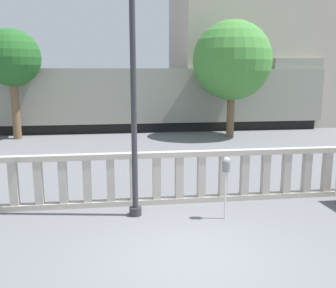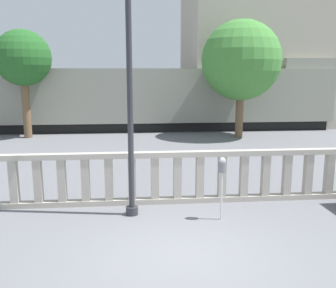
{
  "view_description": "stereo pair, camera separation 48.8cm",
  "coord_description": "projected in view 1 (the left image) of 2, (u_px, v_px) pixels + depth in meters",
  "views": [
    {
      "loc": [
        -1.31,
        -6.38,
        3.38
      ],
      "look_at": [
        0.14,
        3.91,
        1.39
      ],
      "focal_mm": 40.0,
      "sensor_mm": 36.0,
      "label": 1
    },
    {
      "loc": [
        -0.82,
        -6.44,
        3.38
      ],
      "look_at": [
        0.14,
        3.91,
        1.39
      ],
      "focal_mm": 40.0,
      "sensor_mm": 36.0,
      "label": 2
    }
  ],
  "objects": [
    {
      "name": "ground_plane",
      "position": [
        190.0,
        255.0,
        7.02
      ],
      "size": [
        160.0,
        160.0,
        0.0
      ],
      "primitive_type": "plane",
      "color": "slate"
    },
    {
      "name": "balustrade",
      "position": [
        168.0,
        178.0,
        9.72
      ],
      "size": [
        15.39,
        0.24,
        1.38
      ],
      "color": "#ADA599",
      "rests_on": "ground"
    },
    {
      "name": "lamppost",
      "position": [
        133.0,
        58.0,
        8.32
      ],
      "size": [
        0.33,
        0.33,
        6.77
      ],
      "color": "#2D2D33",
      "rests_on": "ground"
    },
    {
      "name": "parking_meter",
      "position": [
        226.0,
        169.0,
        8.58
      ],
      "size": [
        0.18,
        0.18,
        1.49
      ],
      "color": "silver",
      "rests_on": "ground"
    },
    {
      "name": "train_near",
      "position": [
        122.0,
        98.0,
        22.01
      ],
      "size": [
        24.06,
        2.78,
        4.21
      ],
      "color": "black",
      "rests_on": "ground"
    },
    {
      "name": "train_far",
      "position": [
        177.0,
        88.0,
        35.31
      ],
      "size": [
        22.29,
        2.67,
        4.29
      ],
      "color": "black",
      "rests_on": "ground"
    },
    {
      "name": "building_block",
      "position": [
        249.0,
        18.0,
        25.1
      ],
      "size": [
        9.8,
        7.72,
        13.97
      ],
      "color": "#ADA393",
      "rests_on": "ground"
    },
    {
      "name": "tree_left",
      "position": [
        12.0,
        59.0,
        18.64
      ],
      "size": [
        2.85,
        2.85,
        5.54
      ],
      "color": "brown",
      "rests_on": "ground"
    },
    {
      "name": "tree_right",
      "position": [
        232.0,
        61.0,
        19.33
      ],
      "size": [
        4.1,
        4.1,
        6.05
      ],
      "color": "brown",
      "rests_on": "ground"
    }
  ]
}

